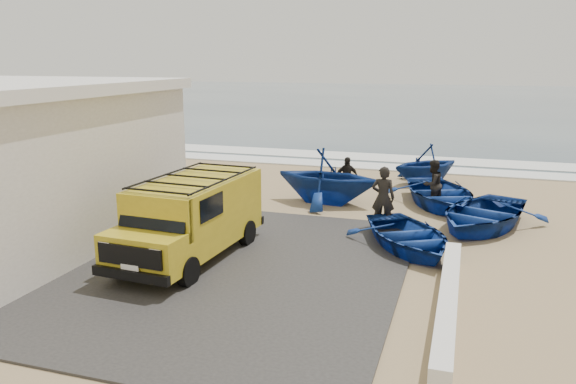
# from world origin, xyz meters

# --- Properties ---
(ground) EXTENTS (160.00, 160.00, 0.00)m
(ground) POSITION_xyz_m (0.00, 0.00, 0.00)
(ground) COLOR tan
(slab) EXTENTS (12.00, 10.00, 0.05)m
(slab) POSITION_xyz_m (-2.00, -2.00, 0.03)
(slab) COLOR #383533
(slab) RESTS_ON ground
(ocean) EXTENTS (180.00, 88.00, 0.01)m
(ocean) POSITION_xyz_m (0.00, 56.00, 0.00)
(ocean) COLOR #385166
(ocean) RESTS_ON ground
(surf_line) EXTENTS (180.00, 1.60, 0.06)m
(surf_line) POSITION_xyz_m (0.00, 12.00, 0.03)
(surf_line) COLOR white
(surf_line) RESTS_ON ground
(surf_wash) EXTENTS (180.00, 2.20, 0.04)m
(surf_wash) POSITION_xyz_m (0.00, 14.50, 0.02)
(surf_wash) COLOR white
(surf_wash) RESTS_ON ground
(parapet) EXTENTS (0.35, 6.00, 0.55)m
(parapet) POSITION_xyz_m (5.00, -3.00, 0.28)
(parapet) COLOR silver
(parapet) RESTS_ON ground
(van) EXTENTS (2.17, 4.89, 2.06)m
(van) POSITION_xyz_m (-1.26, -1.49, 1.10)
(van) COLOR gold
(van) RESTS_ON ground
(boat_near_left) EXTENTS (4.10, 4.49, 0.76)m
(boat_near_left) POSITION_xyz_m (3.84, 0.77, 0.38)
(boat_near_left) COLOR navy
(boat_near_left) RESTS_ON ground
(boat_near_right) EXTENTS (4.41, 5.11, 0.89)m
(boat_near_right) POSITION_xyz_m (5.71, 3.39, 0.44)
(boat_near_right) COLOR navy
(boat_near_right) RESTS_ON ground
(boat_mid_left) EXTENTS (4.00, 3.57, 1.91)m
(boat_mid_left) POSITION_xyz_m (0.63, 4.89, 0.95)
(boat_mid_left) COLOR navy
(boat_mid_left) RESTS_ON ground
(boat_mid_right) EXTENTS (4.37, 5.08, 0.89)m
(boat_mid_right) POSITION_xyz_m (4.37, 5.64, 0.44)
(boat_mid_right) COLOR navy
(boat_mid_right) RESTS_ON ground
(boat_far_left) EXTENTS (4.01, 4.02, 1.61)m
(boat_far_left) POSITION_xyz_m (3.64, 9.12, 0.80)
(boat_far_left) COLOR navy
(boat_far_left) RESTS_ON ground
(fisherman_front) EXTENTS (0.69, 0.46, 1.86)m
(fisherman_front) POSITION_xyz_m (2.91, 2.49, 0.93)
(fisherman_front) COLOR black
(fisherman_front) RESTS_ON ground
(fisherman_middle) EXTENTS (0.97, 1.01, 1.64)m
(fisherman_middle) POSITION_xyz_m (4.14, 5.28, 0.82)
(fisherman_middle) COLOR black
(fisherman_middle) RESTS_ON ground
(fisherman_back) EXTENTS (0.96, 0.73, 1.52)m
(fisherman_back) POSITION_xyz_m (1.14, 5.69, 0.76)
(fisherman_back) COLOR black
(fisherman_back) RESTS_ON ground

